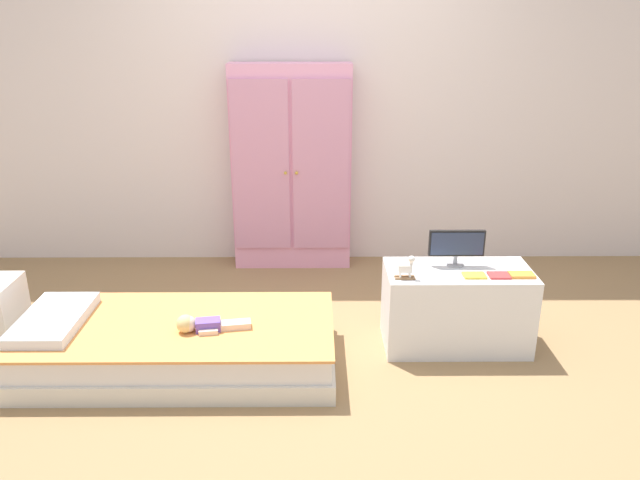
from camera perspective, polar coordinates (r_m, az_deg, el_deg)
ground_plane at (r=3.56m, az=-0.99°, el=-11.00°), size 10.00×10.00×0.02m
back_wall at (r=4.65m, az=-0.92°, el=14.20°), size 6.40×0.05×2.70m
bed at (r=3.51m, az=-13.11°, el=-9.45°), size 1.72×0.81×0.26m
pillow at (r=3.64m, az=-23.60°, el=-6.77°), size 0.32×0.57×0.06m
doll at (r=3.33m, az=-11.14°, el=-7.72°), size 0.39×0.15×0.10m
wardrobe at (r=4.59m, az=-2.66°, el=6.68°), size 0.88×0.26×1.52m
tv_stand at (r=3.66m, az=12.56°, el=-6.17°), size 0.83×0.41×0.48m
tv_monitor at (r=3.58m, az=12.61°, el=-0.45°), size 0.32×0.10×0.21m
rocking_horse_toy at (r=3.37m, az=8.12°, el=-2.55°), size 0.11×0.04×0.13m
book_yellow at (r=3.50m, az=14.18°, el=-3.22°), size 0.12×0.09×0.01m
book_red at (r=3.53m, az=16.33°, el=-3.18°), size 0.11×0.09×0.01m
book_orange at (r=3.57m, az=18.28°, el=-3.10°), size 0.14×0.08×0.02m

